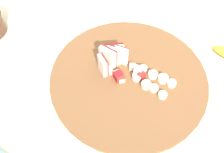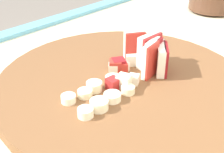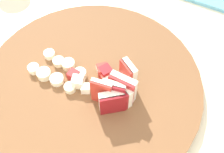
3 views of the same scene
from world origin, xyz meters
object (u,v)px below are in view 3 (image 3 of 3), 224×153
(apple_wedge_fan, at_px, (117,91))
(apple_dice_pile, at_px, (98,77))
(cutting_board, at_px, (91,84))
(banana_slice_rows, at_px, (58,71))

(apple_wedge_fan, distance_m, apple_dice_pile, 0.06)
(cutting_board, xyz_separation_m, apple_dice_pile, (-0.01, -0.01, 0.02))
(cutting_board, relative_size, banana_slice_rows, 3.85)
(cutting_board, xyz_separation_m, banana_slice_rows, (0.07, 0.01, 0.02))
(apple_wedge_fan, bearing_deg, apple_dice_pile, -21.10)
(apple_wedge_fan, distance_m, banana_slice_rows, 0.13)
(apple_dice_pile, relative_size, banana_slice_rows, 0.97)
(cutting_board, height_order, apple_wedge_fan, apple_wedge_fan)
(cutting_board, xyz_separation_m, apple_wedge_fan, (-0.06, 0.01, 0.04))
(apple_dice_pile, bearing_deg, banana_slice_rows, 15.06)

